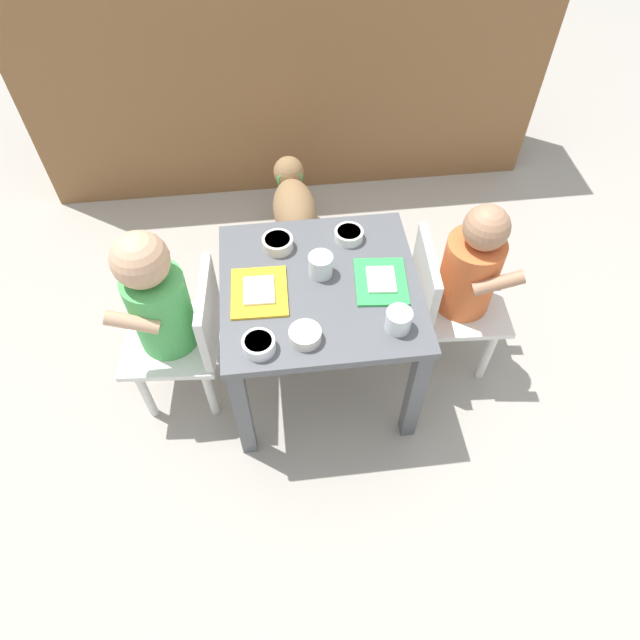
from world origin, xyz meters
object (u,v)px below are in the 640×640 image
(seated_child_left, at_px, (163,305))
(dog, at_px, (294,205))
(seated_child_right, at_px, (465,275))
(water_cup_left, at_px, (321,266))
(veggie_bowl_near, at_px, (278,243))
(cereal_bowl_right_side, at_px, (259,344))
(dining_table, at_px, (320,303))
(water_cup_right, at_px, (398,321))
(food_tray_left, at_px, (259,292))
(cereal_bowl_left_side, at_px, (349,235))
(veggie_bowl_far, at_px, (305,335))
(food_tray_right, at_px, (381,281))

(seated_child_left, height_order, dog, seated_child_left)
(seated_child_right, distance_m, water_cup_left, 0.44)
(veggie_bowl_near, bearing_deg, cereal_bowl_right_side, -101.51)
(dining_table, xyz_separation_m, water_cup_right, (0.18, -0.17, 0.11))
(dining_table, xyz_separation_m, cereal_bowl_right_side, (-0.18, -0.20, 0.10))
(food_tray_left, xyz_separation_m, cereal_bowl_right_side, (-0.01, -0.19, 0.01))
(cereal_bowl_left_side, bearing_deg, dining_table, -121.86)
(seated_child_left, xyz_separation_m, cereal_bowl_left_side, (0.55, 0.17, 0.05))
(water_cup_left, relative_size, cereal_bowl_left_side, 0.81)
(cereal_bowl_left_side, bearing_deg, dog, 105.27)
(dining_table, bearing_deg, veggie_bowl_near, 123.87)
(veggie_bowl_near, height_order, veggie_bowl_far, veggie_bowl_near)
(seated_child_right, height_order, dog, seated_child_right)
(dining_table, relative_size, cereal_bowl_left_side, 6.53)
(dining_table, relative_size, veggie_bowl_near, 6.16)
(dining_table, relative_size, dog, 1.31)
(food_tray_left, height_order, veggie_bowl_near, veggie_bowl_near)
(food_tray_left, bearing_deg, dog, 77.84)
(dog, relative_size, water_cup_right, 6.15)
(seated_child_right, xyz_separation_m, dog, (-0.47, 0.62, -0.21))
(dog, xyz_separation_m, cereal_bowl_left_side, (0.13, -0.49, 0.28))
(seated_child_left, relative_size, veggie_bowl_near, 7.57)
(dining_table, bearing_deg, cereal_bowl_left_side, 58.14)
(water_cup_right, bearing_deg, cereal_bowl_right_side, -175.66)
(veggie_bowl_near, distance_m, veggie_bowl_far, 0.35)
(water_cup_right, bearing_deg, water_cup_left, 129.50)
(seated_child_left, relative_size, cereal_bowl_left_side, 8.01)
(water_cup_right, bearing_deg, seated_child_right, 39.56)
(dining_table, xyz_separation_m, cereal_bowl_left_side, (0.11, 0.17, 0.10))
(dog, relative_size, cereal_bowl_right_side, 5.01)
(food_tray_right, height_order, cereal_bowl_right_side, cereal_bowl_right_side)
(dining_table, height_order, seated_child_right, seated_child_right)
(cereal_bowl_right_side, bearing_deg, veggie_bowl_near, 78.49)
(dining_table, height_order, dog, dining_table)
(veggie_bowl_far, xyz_separation_m, cereal_bowl_right_side, (-0.12, -0.02, 0.00))
(seated_child_right, height_order, veggie_bowl_near, seated_child_right)
(food_tray_left, height_order, cereal_bowl_right_side, cereal_bowl_right_side)
(seated_child_right, height_order, veggie_bowl_far, seated_child_right)
(cereal_bowl_left_side, bearing_deg, food_tray_right, -70.99)
(veggie_bowl_near, relative_size, veggie_bowl_far, 1.07)
(food_tray_left, bearing_deg, food_tray_right, 0.00)
(dining_table, bearing_deg, seated_child_left, 179.54)
(seated_child_right, distance_m, veggie_bowl_near, 0.57)
(dining_table, relative_size, seated_child_right, 0.85)
(dining_table, height_order, food_tray_right, food_tray_right)
(veggie_bowl_near, height_order, cereal_bowl_right_side, same)
(seated_child_right, xyz_separation_m, food_tray_left, (-0.61, -0.05, 0.06))
(dog, distance_m, veggie_bowl_near, 0.58)
(seated_child_right, relative_size, food_tray_right, 3.53)
(seated_child_left, height_order, veggie_bowl_far, seated_child_left)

